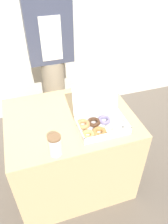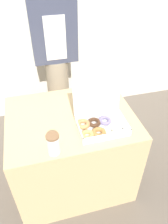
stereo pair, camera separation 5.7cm
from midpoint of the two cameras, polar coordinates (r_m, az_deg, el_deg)
ground_plane at (r=2.22m, az=-1.98°, el=-16.67°), size 14.00×14.00×0.00m
wall_back at (r=2.47m, az=-9.74°, el=26.10°), size 10.00×0.05×2.60m
table at (r=1.91m, az=-2.23°, el=-10.07°), size 0.96×0.75×0.77m
donut_box at (r=1.52m, az=5.28°, el=-2.91°), size 0.38×0.29×0.29m
coffee_cup at (r=1.34m, az=-6.82°, el=-8.31°), size 0.08×0.08×0.15m
person_customer at (r=2.11m, az=-6.69°, el=14.62°), size 0.40×0.23×1.74m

